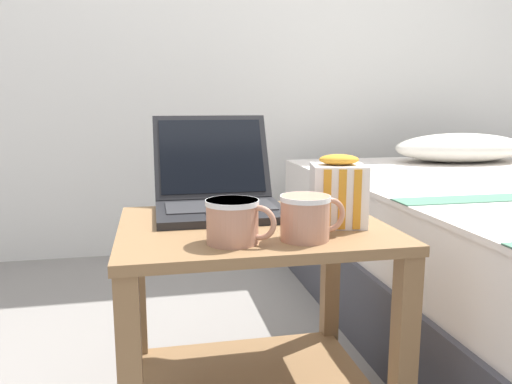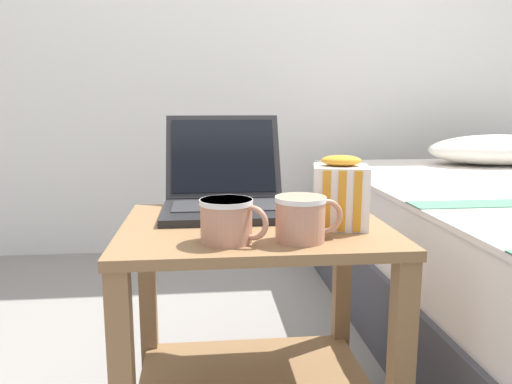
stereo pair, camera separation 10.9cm
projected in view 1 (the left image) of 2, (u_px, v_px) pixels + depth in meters
back_wall at (191, 16)px, 2.58m from camera, size 8.00×0.05×2.50m
bedside_table at (253, 304)px, 1.17m from camera, size 0.60×0.49×0.54m
laptop at (218, 192)px, 1.27m from camera, size 0.31×0.36×0.24m
mug_front_left at (306, 215)px, 1.00m from camera, size 0.14×0.10×0.09m
mug_front_right at (234, 219)px, 0.97m from camera, size 0.13×0.11×0.09m
snack_bag at (338, 193)px, 1.11m from camera, size 0.14×0.13×0.16m
cell_phone at (318, 206)px, 1.30m from camera, size 0.10×0.15×0.01m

